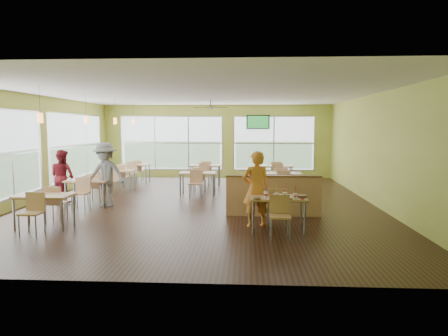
{
  "coord_description": "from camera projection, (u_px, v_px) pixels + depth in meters",
  "views": [
    {
      "loc": [
        1.31,
        -11.54,
        2.27
      ],
      "look_at": [
        0.7,
        -0.74,
        1.13
      ],
      "focal_mm": 32.0,
      "sensor_mm": 36.0,
      "label": 1
    }
  ],
  "objects": [
    {
      "name": "room",
      "position": [
        201.0,
        149.0,
        11.61
      ],
      "size": [
        12.0,
        12.04,
        3.2
      ],
      "color": "black",
      "rests_on": "ground"
    },
    {
      "name": "ceiling_fan",
      "position": [
        211.0,
        107.0,
        14.45
      ],
      "size": [
        1.25,
        1.25,
        0.29
      ],
      "color": "#2D2119",
      "rests_on": "ceiling"
    },
    {
      "name": "window_bays",
      "position": [
        140.0,
        148.0,
        14.82
      ],
      "size": [
        9.24,
        10.24,
        2.38
      ],
      "color": "white",
      "rests_on": "room"
    },
    {
      "name": "wrapper_mid",
      "position": [
        276.0,
        195.0,
        8.66
      ],
      "size": [
        0.21,
        0.19,
        0.05
      ],
      "primitive_type": "ellipsoid",
      "rotation": [
        0.0,
        0.0,
        -0.0
      ],
      "color": "#A2824E",
      "rests_on": "main_table"
    },
    {
      "name": "tv_backwall",
      "position": [
        258.0,
        122.0,
        17.27
      ],
      "size": [
        1.0,
        0.07,
        0.6
      ],
      "color": "black",
      "rests_on": "wall_back"
    },
    {
      "name": "patron_maroon",
      "position": [
        62.0,
        176.0,
        11.83
      ],
      "size": [
        0.94,
        0.85,
        1.58
      ],
      "primitive_type": "imported",
      "rotation": [
        0.0,
        0.0,
        2.74
      ],
      "color": "maroon",
      "rests_on": "floor"
    },
    {
      "name": "cup_red_near",
      "position": [
        285.0,
        195.0,
        8.38
      ],
      "size": [
        0.1,
        0.1,
        0.37
      ],
      "color": "white",
      "rests_on": "main_table"
    },
    {
      "name": "dining_tables",
      "position": [
        176.0,
        175.0,
        13.47
      ],
      "size": [
        6.92,
        8.72,
        0.87
      ],
      "color": "tan",
      "rests_on": "floor"
    },
    {
      "name": "cup_red_far",
      "position": [
        295.0,
        196.0,
        8.37
      ],
      "size": [
        0.09,
        0.09,
        0.32
      ],
      "color": "white",
      "rests_on": "main_table"
    },
    {
      "name": "man_plaid",
      "position": [
        256.0,
        189.0,
        8.99
      ],
      "size": [
        0.71,
        0.56,
        1.72
      ],
      "primitive_type": "imported",
      "rotation": [
        0.0,
        0.0,
        3.4
      ],
      "color": "orange",
      "rests_on": "floor"
    },
    {
      "name": "patron_grey",
      "position": [
        105.0,
        174.0,
        11.29
      ],
      "size": [
        1.26,
        0.84,
        1.82
      ],
      "primitive_type": "imported",
      "rotation": [
        0.0,
        0.0,
        -0.14
      ],
      "color": "slate",
      "rests_on": "floor"
    },
    {
      "name": "cup_blue",
      "position": [
        266.0,
        195.0,
        8.5
      ],
      "size": [
        0.1,
        0.1,
        0.35
      ],
      "color": "white",
      "rests_on": "main_table"
    },
    {
      "name": "wrapper_right",
      "position": [
        290.0,
        199.0,
        8.32
      ],
      "size": [
        0.18,
        0.17,
        0.04
      ],
      "primitive_type": "ellipsoid",
      "rotation": [
        0.0,
        0.0,
        0.34
      ],
      "color": "#A2824E",
      "rests_on": "main_table"
    },
    {
      "name": "main_table",
      "position": [
        278.0,
        202.0,
        8.62
      ],
      "size": [
        1.22,
        1.52,
        0.87
      ],
      "color": "tan",
      "rests_on": "floor"
    },
    {
      "name": "half_wall_divider",
      "position": [
        274.0,
        196.0,
        10.07
      ],
      "size": [
        2.4,
        0.14,
        1.04
      ],
      "color": "tan",
      "rests_on": "floor"
    },
    {
      "name": "cup_yellow",
      "position": [
        276.0,
        196.0,
        8.38
      ],
      "size": [
        0.09,
        0.09,
        0.32
      ],
      "color": "white",
      "rests_on": "main_table"
    },
    {
      "name": "wrapper_left",
      "position": [
        256.0,
        198.0,
        8.36
      ],
      "size": [
        0.2,
        0.18,
        0.05
      ],
      "primitive_type": "ellipsoid",
      "rotation": [
        0.0,
        0.0,
        0.13
      ],
      "color": "#A2824E",
      "rests_on": "main_table"
    },
    {
      "name": "food_basket",
      "position": [
        302.0,
        196.0,
        8.54
      ],
      "size": [
        0.23,
        0.23,
        0.05
      ],
      "color": "black",
      "rests_on": "main_table"
    },
    {
      "name": "pendant_lights",
      "position": [
        101.0,
        120.0,
        12.37
      ],
      "size": [
        0.11,
        7.31,
        0.86
      ],
      "color": "#2D2119",
      "rests_on": "ceiling"
    },
    {
      "name": "ketchup_cup",
      "position": [
        302.0,
        199.0,
        8.32
      ],
      "size": [
        0.06,
        0.06,
        0.02
      ],
      "primitive_type": "cylinder",
      "color": "maroon",
      "rests_on": "main_table"
    }
  ]
}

